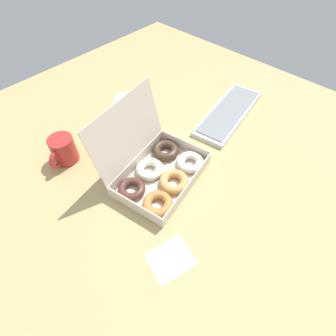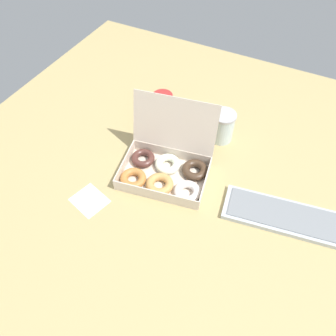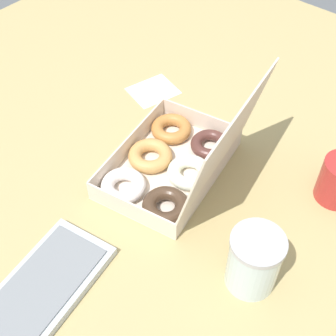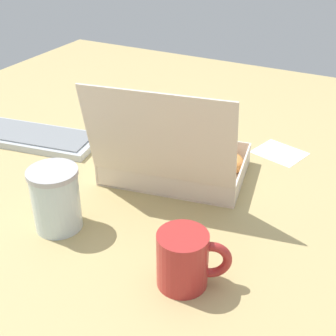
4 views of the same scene
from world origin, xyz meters
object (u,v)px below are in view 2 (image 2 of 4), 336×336
keyboard (284,217)px  coffee_mug (162,104)px  donut_box (166,169)px  glass_jar (222,126)px

keyboard → coffee_mug: (-62.12, 29.30, 4.09)cm
donut_box → keyboard: bearing=1.4°
coffee_mug → keyboard: bearing=-25.2°
donut_box → coffee_mug: donut_box is taller
keyboard → glass_jar: 42.94cm
donut_box → coffee_mug: 35.13cm
keyboard → coffee_mug: 68.81cm
keyboard → glass_jar: bearing=141.3°
donut_box → glass_jar: size_ratio=2.77×
donut_box → glass_jar: 30.09cm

